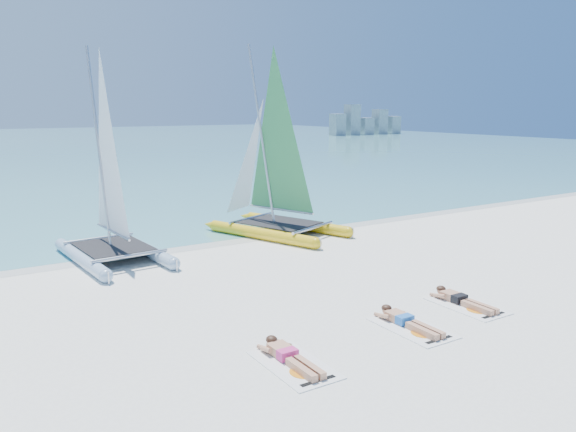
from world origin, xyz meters
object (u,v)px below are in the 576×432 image
Objects in this scene: catamaran_blue at (109,195)px; sunbather_c at (461,299)px; towel_a at (294,365)px; catamaran_yellow at (268,173)px; sunbather_b at (406,320)px; towel_c at (467,306)px; towel_b at (412,328)px; sunbather_a at (289,355)px.

catamaran_blue reaches higher than sunbather_c.
catamaran_yellow is at bearing 62.25° from towel_a.
towel_c is at bearing 3.04° from sunbather_b.
towel_a is at bearing -174.18° from sunbather_b.
sunbather_b is at bearing 90.00° from towel_b.
sunbather_a is at bearing -177.76° from sunbather_b.
sunbather_b is at bearing -171.66° from sunbather_c.
towel_b is 1.07× the size of sunbather_b.
catamaran_yellow reaches higher than towel_a.
sunbather_b is at bearing -123.29° from catamaran_yellow.
towel_b is at bearing 2.24° from towel_a.
catamaran_blue is 9.15m from sunbather_a.
towel_b is at bearing -171.66° from towel_c.
catamaran_yellow is at bearing 89.88° from sunbather_c.
catamaran_yellow reaches higher than sunbather_b.
sunbather_a is 1.00× the size of sunbather_c.
sunbather_b is at bearing -70.60° from catamaran_blue.
catamaran_blue is 3.87× the size of sunbather_a.
catamaran_blue is 0.94× the size of catamaran_yellow.
towel_c is 0.22m from sunbather_c.
sunbather_a is 3.06m from sunbather_b.
sunbather_b is 2.06m from towel_c.
catamaran_blue reaches higher than towel_a.
catamaran_yellow is 11.06m from sunbather_a.
towel_a is at bearing -177.76° from towel_b.
catamaran_blue is 10.70m from towel_c.
towel_b is 2.12m from sunbather_c.
towel_a and towel_b have the same top height.
catamaran_yellow is 9.60m from towel_c.
sunbather_c is (5.11, 0.61, 0.11)m from towel_a.
sunbather_c reaches higher than towel_b.
sunbather_c is at bearing 4.71° from sunbather_a.
catamaran_blue is at bearing 95.26° from sunbather_a.
towel_b is (3.06, -0.07, -0.11)m from sunbather_a.
towel_a is 5.13m from towel_c.
sunbather_a is (-5.13, -9.56, -2.11)m from catamaran_yellow.
sunbather_a is at bearing -177.44° from towel_c.
towel_a is 1.00× the size of towel_c.
catamaran_yellow reaches higher than sunbather_a.
sunbather_b is (3.88, -8.79, -1.88)m from catamaran_blue.
towel_c is at bearing -111.02° from catamaran_yellow.
catamaran_blue is 3.61× the size of towel_a.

